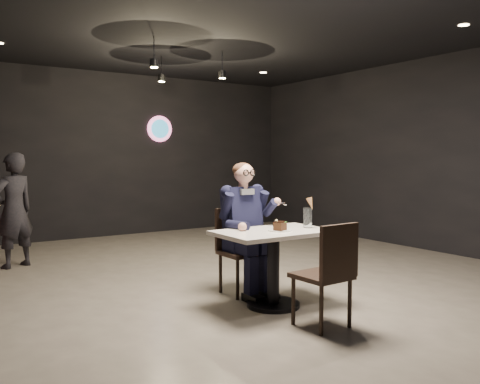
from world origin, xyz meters
TOP-DOWN VIEW (x-y plane):
  - floor at (0.00, 0.00)m, footprint 9.00×9.00m
  - wall_sign at (0.80, 4.47)m, footprint 0.50×0.06m
  - pendant_lights at (0.00, 2.00)m, footprint 1.40×1.20m
  - main_table at (-0.34, -0.71)m, footprint 1.10×0.70m
  - chair_far at (-0.34, -0.16)m, footprint 0.42×0.46m
  - chair_near at (-0.34, -1.40)m, footprint 0.44×0.48m
  - seated_man at (-0.34, -0.16)m, footprint 0.60×0.80m
  - dessert_plate at (-0.31, -0.77)m, footprint 0.23×0.23m
  - cake_slice at (-0.33, -0.80)m, footprint 0.13×0.12m
  - mint_leaf at (-0.30, -0.82)m, footprint 0.06×0.04m
  - sundae_glass at (0.06, -0.74)m, footprint 0.09×0.09m
  - wafer_cone at (0.08, -0.78)m, footprint 0.08×0.08m
  - passerby at (-2.14, 2.58)m, footprint 0.66×0.56m

SIDE VIEW (x-z plane):
  - floor at x=0.00m, z-range 0.00..0.00m
  - main_table at x=-0.34m, z-range 0.00..0.75m
  - chair_far at x=-0.34m, z-range 0.00..0.92m
  - chair_near at x=-0.34m, z-range 0.00..0.92m
  - seated_man at x=-0.34m, z-range 0.00..1.44m
  - dessert_plate at x=-0.31m, z-range 0.75..0.76m
  - passerby at x=-2.14m, z-range 0.00..1.52m
  - cake_slice at x=-0.33m, z-range 0.76..0.84m
  - mint_leaf at x=-0.30m, z-range 0.84..0.85m
  - sundae_glass at x=0.06m, z-range 0.75..0.95m
  - wafer_cone at x=0.08m, z-range 0.93..1.06m
  - wall_sign at x=0.80m, z-range 1.75..2.25m
  - pendant_lights at x=0.00m, z-range 2.70..3.06m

